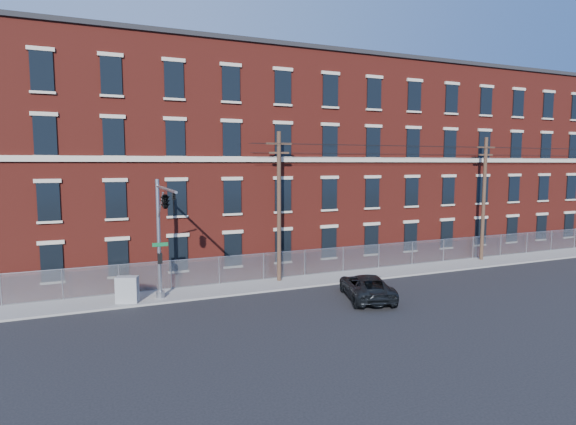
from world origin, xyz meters
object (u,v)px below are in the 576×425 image
at_px(utility_pole_near, 279,204).
at_px(utility_cabinet, 127,290).
at_px(traffic_signal_mast, 164,213).
at_px(pickup_truck, 366,287).

relative_size(utility_pole_near, utility_cabinet, 6.62).
distance_m(utility_pole_near, utility_cabinet, 10.92).
height_order(traffic_signal_mast, utility_cabinet, traffic_signal_mast).
height_order(pickup_truck, utility_cabinet, utility_cabinet).
relative_size(traffic_signal_mast, pickup_truck, 1.32).
distance_m(utility_pole_near, pickup_truck, 8.02).
relative_size(traffic_signal_mast, utility_cabinet, 4.64).
height_order(traffic_signal_mast, utility_pole_near, utility_pole_near).
xyz_separation_m(utility_pole_near, utility_cabinet, (-9.87, -1.40, -4.46)).
bearing_deg(pickup_truck, utility_pole_near, -42.49).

